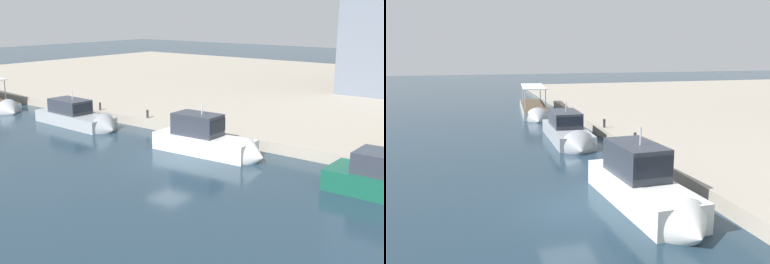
% 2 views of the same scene
% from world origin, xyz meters
% --- Properties ---
extents(ground_plane, '(220.00, 220.00, 0.00)m').
position_xyz_m(ground_plane, '(0.00, 0.00, 0.00)').
color(ground_plane, '#1E3342').
extents(dock_promenade, '(120.00, 55.00, 0.79)m').
position_xyz_m(dock_promenade, '(0.00, 33.89, 0.40)').
color(dock_promenade, '#A39989').
rests_on(dock_promenade, ground_plane).
extents(motor_yacht_1, '(9.51, 3.01, 4.08)m').
position_xyz_m(motor_yacht_1, '(-13.58, 3.34, 0.60)').
color(motor_yacht_1, '#9EA3A8').
rests_on(motor_yacht_1, ground_plane).
extents(motor_yacht_2, '(8.68, 2.90, 4.41)m').
position_xyz_m(motor_yacht_2, '(0.82, 3.43, 0.83)').
color(motor_yacht_2, silver).
rests_on(motor_yacht_2, ground_plane).
extents(mooring_bollard_0, '(0.22, 0.22, 0.75)m').
position_xyz_m(mooring_bollard_0, '(-14.57, 6.69, 1.19)').
color(mooring_bollard_0, '#2D2D33').
rests_on(mooring_bollard_0, dock_promenade).
extents(mooring_bollard_2, '(0.23, 0.23, 0.76)m').
position_xyz_m(mooring_bollard_2, '(-8.57, 6.90, 1.20)').
color(mooring_bollard_2, '#2D2D33').
rests_on(mooring_bollard_2, dock_promenade).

